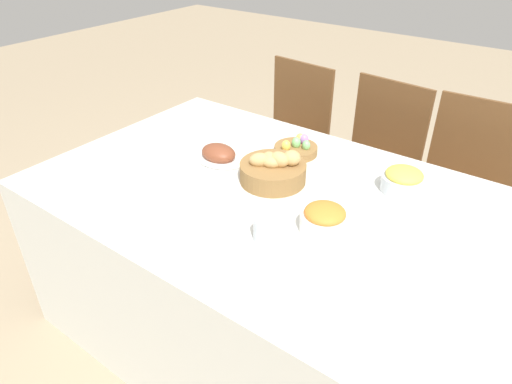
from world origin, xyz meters
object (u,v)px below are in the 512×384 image
(chair_far_left, at_px, (287,137))
(bread_basket, at_px, (273,170))
(carrot_bowl, at_px, (324,219))
(fork, at_px, (151,220))
(dinner_plate, at_px, (184,236))
(chair_far_center, at_px, (373,163))
(spoon, at_px, (228,259))
(chair_far_right, at_px, (460,190))
(egg_basket, at_px, (296,148))
(drinking_cup, at_px, (264,229))
(pineapple_bowl, at_px, (403,180))
(butter_dish, at_px, (161,185))
(knife, at_px, (220,255))
(ham_platter, at_px, (219,154))

(chair_far_left, distance_m, bread_basket, 1.01)
(carrot_bowl, relative_size, fork, 1.00)
(dinner_plate, xyz_separation_m, fork, (-0.15, 0.00, -0.00))
(dinner_plate, bearing_deg, carrot_bowl, 40.85)
(chair_far_center, bearing_deg, carrot_bowl, -70.24)
(dinner_plate, height_order, spoon, dinner_plate)
(chair_far_right, bearing_deg, dinner_plate, -114.30)
(chair_far_left, height_order, dinner_plate, chair_far_left)
(chair_far_left, bearing_deg, dinner_plate, -65.40)
(egg_basket, distance_m, drinking_cup, 0.63)
(pineapple_bowl, height_order, dinner_plate, pineapple_bowl)
(spoon, xyz_separation_m, drinking_cup, (0.03, 0.15, 0.04))
(chair_far_right, bearing_deg, spoon, -107.18)
(carrot_bowl, distance_m, fork, 0.59)
(spoon, bearing_deg, egg_basket, 107.94)
(bread_basket, xyz_separation_m, butter_dish, (-0.31, -0.30, -0.03))
(knife, relative_size, drinking_cup, 1.97)
(chair_far_center, height_order, carrot_bowl, chair_far_center)
(fork, height_order, spoon, same)
(fork, distance_m, spoon, 0.34)
(dinner_plate, distance_m, knife, 0.15)
(dinner_plate, relative_size, knife, 1.62)
(chair_far_right, bearing_deg, fork, -119.74)
(ham_platter, bearing_deg, chair_far_left, 102.18)
(carrot_bowl, xyz_separation_m, drinking_cup, (-0.13, -0.16, -0.01))
(chair_far_center, bearing_deg, spoon, -80.29)
(bread_basket, relative_size, drinking_cup, 3.19)
(chair_far_left, bearing_deg, spoon, -58.46)
(chair_far_right, xyz_separation_m, carrot_bowl, (-0.22, -1.01, 0.31))
(spoon, bearing_deg, pineapple_bowl, 70.15)
(spoon, bearing_deg, chair_far_left, 117.32)
(drinking_cup, xyz_separation_m, butter_dish, (-0.50, 0.02, -0.02))
(chair_far_right, xyz_separation_m, drinking_cup, (-0.35, -1.16, 0.30))
(spoon, height_order, drinking_cup, drinking_cup)
(spoon, bearing_deg, drinking_cup, 79.56)
(knife, distance_m, butter_dish, 0.47)
(dinner_plate, bearing_deg, spoon, 0.00)
(chair_far_left, xyz_separation_m, drinking_cup, (0.65, -1.16, 0.30))
(ham_platter, height_order, fork, ham_platter)
(dinner_plate, height_order, knife, dinner_plate)
(chair_far_center, xyz_separation_m, knife, (0.04, -1.31, 0.26))
(chair_far_left, bearing_deg, chair_far_right, 6.11)
(knife, height_order, drinking_cup, drinking_cup)
(fork, relative_size, knife, 1.00)
(pineapple_bowl, bearing_deg, chair_far_left, 145.91)
(bread_basket, distance_m, knife, 0.49)
(chair_far_center, bearing_deg, chair_far_right, 6.54)
(ham_platter, xyz_separation_m, fork, (0.10, -0.48, -0.02))
(chair_far_center, xyz_separation_m, fork, (-0.27, -1.31, 0.26))
(ham_platter, height_order, dinner_plate, ham_platter)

